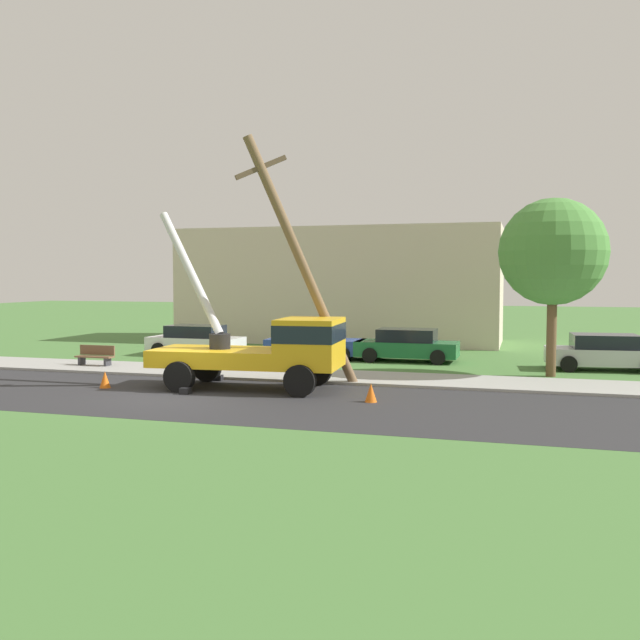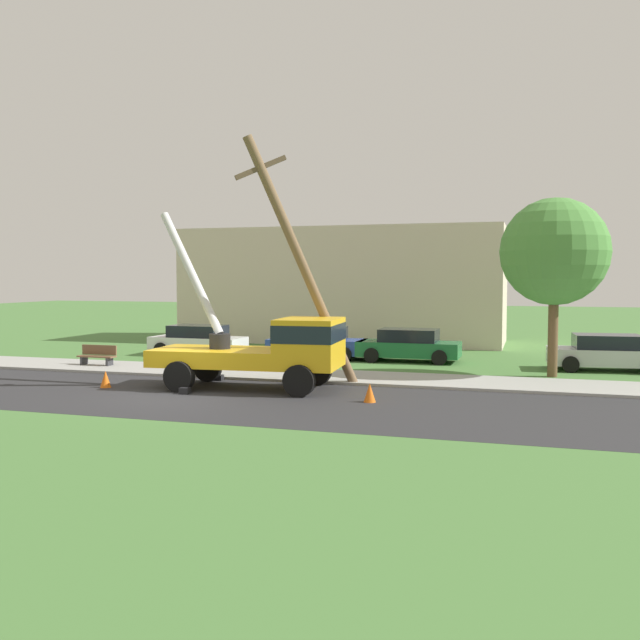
{
  "view_description": "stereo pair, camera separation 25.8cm",
  "coord_description": "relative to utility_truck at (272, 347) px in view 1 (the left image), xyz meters",
  "views": [
    {
      "loc": [
        10.26,
        -19.29,
        3.69
      ],
      "look_at": [
        3.62,
        3.27,
        2.23
      ],
      "focal_mm": 39.12,
      "sensor_mm": 36.0,
      "label": 1
    },
    {
      "loc": [
        10.5,
        -19.21,
        3.69
      ],
      "look_at": [
        3.62,
        3.27,
        2.23
      ],
      "focal_mm": 39.12,
      "sensor_mm": 36.0,
      "label": 2
    }
  ],
  "objects": [
    {
      "name": "parked_sedan_green",
      "position": [
        3.02,
        8.78,
        -0.7
      ],
      "size": [
        4.41,
        2.04,
        1.42
      ],
      "color": "#1E6638",
      "rests_on": "ground"
    },
    {
      "name": "sidewalk_strip",
      "position": [
        -2.34,
        3.06,
        -1.36
      ],
      "size": [
        80.0,
        3.07,
        0.1
      ],
      "primitive_type": "cube",
      "color": "#9E9E99",
      "rests_on": "ground"
    },
    {
      "name": "traffic_cone_ahead",
      "position": [
        3.62,
        -1.37,
        -1.13
      ],
      "size": [
        0.36,
        0.36,
        0.56
      ],
      "primitive_type": "cone",
      "color": "orange",
      "rests_on": "ground"
    },
    {
      "name": "parked_sedan_silver",
      "position": [
        10.98,
        8.1,
        -0.7
      ],
      "size": [
        4.53,
        2.25,
        1.42
      ],
      "color": "#B7B7BF",
      "rests_on": "ground"
    },
    {
      "name": "utility_truck",
      "position": [
        0.0,
        0.0,
        0.0
      ],
      "size": [
        6.92,
        3.21,
        5.98
      ],
      "color": "gold",
      "rests_on": "ground"
    },
    {
      "name": "roadside_tree_near",
      "position": [
        8.89,
        5.7,
        3.18
      ],
      "size": [
        3.93,
        3.93,
        6.57
      ],
      "color": "brown",
      "rests_on": "ground"
    },
    {
      "name": "road_asphalt",
      "position": [
        -2.34,
        -2.0,
        -1.4
      ],
      "size": [
        80.0,
        7.06,
        0.01
      ],
      "primitive_type": "cube",
      "color": "#2B2B2D",
      "rests_on": "ground"
    },
    {
      "name": "parked_sedan_blue",
      "position": [
        -1.12,
        8.72,
        -0.7
      ],
      "size": [
        4.47,
        2.15,
        1.42
      ],
      "color": "#263F99",
      "rests_on": "ground"
    },
    {
      "name": "lowrise_building_backdrop",
      "position": [
        -2.27,
        17.34,
        1.79
      ],
      "size": [
        18.0,
        6.0,
        6.4
      ],
      "primitive_type": "cube",
      "color": "beige",
      "rests_on": "ground"
    },
    {
      "name": "parked_sedan_white",
      "position": [
        -6.85,
        8.24,
        -0.7
      ],
      "size": [
        4.46,
        2.12,
        1.42
      ],
      "color": "silver",
      "rests_on": "ground"
    },
    {
      "name": "leaning_utility_pole",
      "position": [
        0.73,
        0.82,
        2.85
      ],
      "size": [
        3.69,
        2.46,
        8.35
      ],
      "color": "brown",
      "rests_on": "ground"
    },
    {
      "name": "traffic_cone_behind",
      "position": [
        -5.42,
        -1.29,
        -1.13
      ],
      "size": [
        0.36,
        0.36,
        0.56
      ],
      "primitive_type": "cone",
      "color": "orange",
      "rests_on": "ground"
    },
    {
      "name": "ground_plane",
      "position": [
        -2.34,
        10.0,
        -1.41
      ],
      "size": [
        120.0,
        120.0,
        0.0
      ],
      "primitive_type": "plane",
      "color": "#477538"
    },
    {
      "name": "park_bench",
      "position": [
        -8.79,
        3.13,
        -0.95
      ],
      "size": [
        1.6,
        0.45,
        0.9
      ],
      "color": "brown",
      "rests_on": "ground"
    }
  ]
}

